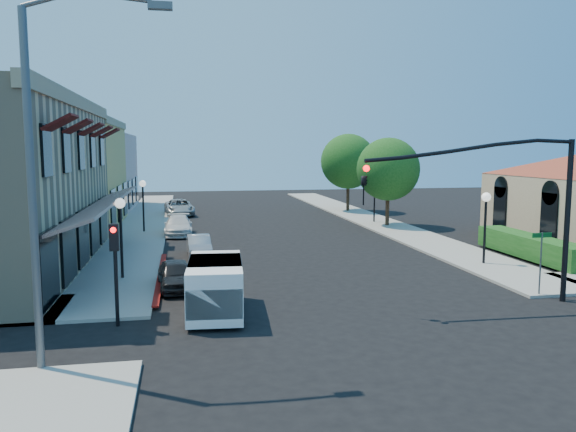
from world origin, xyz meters
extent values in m
plane|color=black|center=(0.00, 0.00, 0.00)|extent=(120.00, 120.00, 0.00)
cube|color=#9A978C|center=(-8.75, 27.00, 0.06)|extent=(3.50, 50.00, 0.12)
cube|color=#9A978C|center=(8.75, 27.00, 0.06)|extent=(3.50, 50.00, 0.12)
cube|color=maroon|center=(-6.90, 8.00, 0.00)|extent=(0.25, 10.00, 0.06)
cube|color=tan|center=(-10.65, 11.00, 7.80)|extent=(0.50, 18.20, 0.60)
cube|color=#561416|center=(-9.60, 11.00, 3.05)|extent=(1.75, 17.00, 0.67)
cube|color=#420E0D|center=(-9.95, 4.00, 6.55)|extent=(1.02, 1.50, 0.60)
cube|color=#420E0D|center=(-9.95, 7.40, 6.55)|extent=(1.02, 1.50, 0.60)
cube|color=#420E0D|center=(-9.95, 10.80, 6.55)|extent=(1.02, 1.50, 0.60)
cube|color=#420E0D|center=(-9.95, 14.20, 6.55)|extent=(1.02, 1.50, 0.60)
cube|color=#420E0D|center=(-9.95, 17.60, 6.55)|extent=(1.02, 1.50, 0.60)
cube|color=black|center=(-10.45, 3.50, 1.60)|extent=(0.12, 2.60, 2.60)
cube|color=black|center=(-10.45, 6.90, 1.60)|extent=(0.12, 2.60, 2.60)
cube|color=black|center=(-10.45, 10.30, 1.60)|extent=(0.12, 2.60, 2.60)
cube|color=black|center=(-10.45, 13.70, 1.60)|extent=(0.12, 2.60, 2.60)
cube|color=black|center=(-10.45, 17.10, 1.60)|extent=(0.12, 2.60, 2.60)
cube|color=#D4BD5F|center=(-15.50, 26.00, 3.80)|extent=(10.00, 12.00, 7.60)
cube|color=#CCA29A|center=(-15.50, 38.00, 3.50)|extent=(10.00, 12.00, 7.00)
cube|color=black|center=(14.45, 11.50, 1.80)|extent=(0.12, 1.40, 2.80)
cube|color=black|center=(14.45, 16.50, 1.80)|extent=(0.12, 1.40, 2.80)
cube|color=#164D16|center=(11.70, 9.00, 0.00)|extent=(1.40, 8.00, 1.10)
cylinder|color=#392416|center=(8.80, 22.00, 1.05)|extent=(0.28, 0.28, 2.10)
sphere|color=#164D16|center=(8.80, 22.00, 4.20)|extent=(4.56, 4.56, 4.56)
cylinder|color=#392416|center=(8.80, 32.00, 1.14)|extent=(0.28, 0.28, 2.27)
sphere|color=#164D16|center=(8.80, 32.00, 4.55)|extent=(4.94, 4.94, 4.94)
cylinder|color=black|center=(8.00, 1.50, 3.00)|extent=(0.20, 0.20, 6.00)
cylinder|color=black|center=(4.10, 1.50, 5.60)|extent=(7.80, 0.14, 0.14)
imported|color=black|center=(0.20, 1.50, 4.70)|extent=(0.20, 0.16, 1.00)
sphere|color=#FF0C0C|center=(0.20, 1.32, 5.00)|extent=(0.22, 0.22, 0.22)
cylinder|color=black|center=(-8.00, 1.50, 1.50)|extent=(0.12, 0.12, 3.00)
cube|color=black|center=(-8.00, 1.35, 2.90)|extent=(0.28, 0.22, 0.85)
sphere|color=#FF0C0C|center=(-8.00, 1.23, 3.15)|extent=(0.18, 0.18, 0.18)
cylinder|color=#595B5E|center=(-9.50, -2.00, 4.50)|extent=(0.20, 0.20, 9.00)
cube|color=#595B5E|center=(-6.30, -2.00, 9.15)|extent=(0.60, 0.25, 0.18)
cylinder|color=#595B5E|center=(7.50, 2.20, 1.25)|extent=(0.06, 0.06, 2.50)
cube|color=#0C591E|center=(7.50, 2.20, 2.40)|extent=(0.80, 0.04, 0.18)
cylinder|color=black|center=(-8.50, 8.00, 1.60)|extent=(0.12, 0.12, 3.20)
sphere|color=white|center=(-8.50, 8.00, 3.35)|extent=(0.44, 0.44, 0.44)
cylinder|color=black|center=(-8.50, 22.00, 1.60)|extent=(0.12, 0.12, 3.20)
sphere|color=white|center=(-8.50, 22.00, 3.35)|extent=(0.44, 0.44, 0.44)
cylinder|color=black|center=(8.50, 8.00, 1.60)|extent=(0.12, 0.12, 3.20)
sphere|color=white|center=(8.50, 8.00, 3.35)|extent=(0.44, 0.44, 0.44)
cylinder|color=black|center=(8.50, 24.00, 1.60)|extent=(0.12, 0.12, 3.20)
sphere|color=white|center=(8.50, 24.00, 3.35)|extent=(0.44, 0.44, 0.44)
cube|color=white|center=(-4.83, 2.27, 0.99)|extent=(2.09, 4.27, 1.70)
cube|color=white|center=(-4.96, 0.48, 0.90)|extent=(1.78, 0.69, 0.94)
cube|color=black|center=(-4.94, 0.81, 1.37)|extent=(1.61, 0.21, 0.85)
cube|color=black|center=(-4.81, 2.55, 1.41)|extent=(1.98, 2.58, 0.85)
cylinder|color=black|center=(-5.73, 0.91, 0.31)|extent=(0.28, 0.64, 0.62)
cylinder|color=black|center=(-5.53, 3.73, 0.31)|extent=(0.28, 0.64, 0.62)
cylinder|color=black|center=(-4.13, 0.80, 0.31)|extent=(0.28, 0.64, 0.62)
cylinder|color=black|center=(-3.93, 3.62, 0.31)|extent=(0.28, 0.64, 0.62)
imported|color=black|center=(-6.20, 6.00, 0.59)|extent=(1.67, 3.55, 1.17)
imported|color=#9FA1A4|center=(-5.08, 13.00, 0.56)|extent=(1.30, 3.41, 1.11)
imported|color=silver|center=(-6.20, 20.66, 0.63)|extent=(1.77, 4.36, 1.26)
imported|color=#A4A7A9|center=(-6.20, 32.00, 0.69)|extent=(2.72, 5.14, 1.38)
camera|label=1|loc=(-5.84, -16.67, 5.64)|focal=35.00mm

